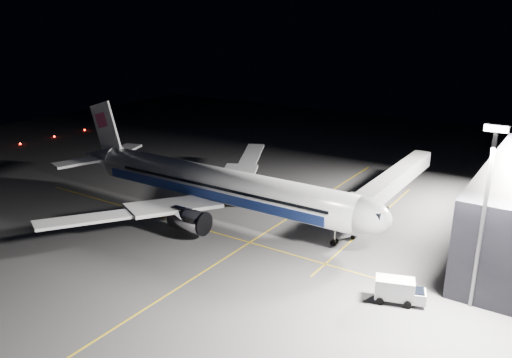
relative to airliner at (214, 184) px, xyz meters
The scene contains 12 objects.
ground 5.27m from the airliner, ahead, with size 200.00×200.00×0.00m, color #4C4C4F.
guide_line_main 12.22m from the airliner, ahead, with size 0.25×80.00×0.01m, color gold.
guide_line_cross 7.99m from the airliner, 79.83° to the right, with size 70.00×0.25×0.01m, color gold.
guide_line_side 25.67m from the airliner, 23.43° to the left, with size 0.25×40.00×0.01m, color gold.
airliner is the anchor object (origin of this frame).
jet_bridge 29.31m from the airliner, 38.04° to the left, with size 3.60×34.40×6.30m.
floodlight_mast_south 42.13m from the airliner, ahead, with size 2.40×0.67×20.70m.
service_truck 35.63m from the airliner, 15.93° to the right, with size 5.96×3.89×2.85m.
baggage_tug 19.26m from the airliner, 126.72° to the left, with size 2.67×2.40×1.61m.
safety_cone_a 9.86m from the airliner, 125.20° to the left, with size 0.36×0.36×0.54m, color #DD4009.
safety_cone_b 8.84m from the airliner, 51.50° to the left, with size 0.36×0.36×0.53m, color #DD4009.
safety_cone_c 11.40m from the airliner, 94.70° to the left, with size 0.42×0.42×0.63m, color #DD4009.
Camera 1 is at (46.98, -60.15, 30.74)m, focal length 35.00 mm.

